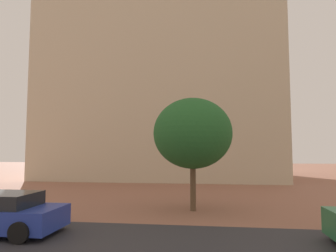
{
  "coord_description": "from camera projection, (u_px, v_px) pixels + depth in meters",
  "views": [
    {
      "loc": [
        1.41,
        0.62,
        2.71
      ],
      "look_at": [
        -0.07,
        11.69,
        3.62
      ],
      "focal_mm": 32.77,
      "sensor_mm": 36.0,
      "label": 1
    }
  ],
  "objects": [
    {
      "name": "landmark_building",
      "position": [
        160.0,
        74.0,
        33.48
      ],
      "size": [
        23.16,
        14.39,
        35.04
      ],
      "color": "beige",
      "rests_on": "ground_plane"
    },
    {
      "name": "tree_curb_far",
      "position": [
        193.0,
        133.0,
        14.19
      ],
      "size": [
        3.64,
        3.64,
        5.17
      ],
      "color": "brown",
      "rests_on": "ground_plane"
    },
    {
      "name": "ground_plane",
      "position": [
        163.0,
        241.0,
        9.23
      ],
      "size": [
        120.0,
        120.0,
        0.0
      ],
      "primitive_type": "plane",
      "color": "#93604C"
    }
  ]
}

